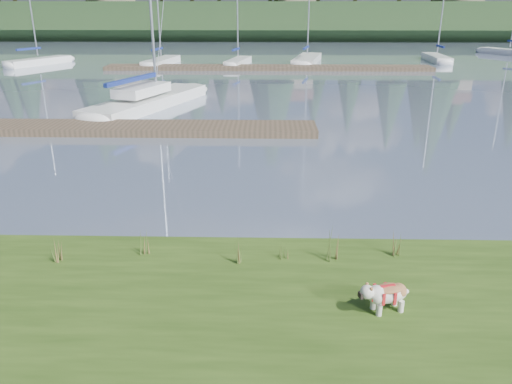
{
  "coord_description": "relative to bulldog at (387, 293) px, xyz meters",
  "views": [
    {
      "loc": [
        2.05,
        -10.86,
        4.89
      ],
      "look_at": [
        1.79,
        -0.5,
        0.98
      ],
      "focal_mm": 35.0,
      "sensor_mm": 36.0,
      "label": 1
    }
  ],
  "objects": [
    {
      "name": "weed_4",
      "position": [
        -1.56,
        1.66,
        -0.17
      ],
      "size": [
        0.17,
        0.14,
        0.35
      ],
      "color": "#475B23",
      "rests_on": "bank"
    },
    {
      "name": "weed_0",
      "position": [
        -4.25,
        1.74,
        -0.1
      ],
      "size": [
        0.17,
        0.14,
        0.5
      ],
      "color": "#475B23",
      "rests_on": "bank"
    },
    {
      "name": "mud_lip",
      "position": [
        -3.93,
        2.48,
        -0.59
      ],
      "size": [
        60.0,
        0.5,
        0.14
      ],
      "primitive_type": "cube",
      "color": "#33281C",
      "rests_on": "ground"
    },
    {
      "name": "ridge",
      "position": [
        -3.93,
        77.08,
        1.84
      ],
      "size": [
        200.0,
        20.0,
        5.0
      ],
      "primitive_type": "cube",
      "color": "#1C3218",
      "rests_on": "ground"
    },
    {
      "name": "weed_3",
      "position": [
        -5.81,
        1.47,
        -0.09
      ],
      "size": [
        0.17,
        0.14,
        0.53
      ],
      "color": "#475B23",
      "rests_on": "bank"
    },
    {
      "name": "weed_5",
      "position": [
        0.63,
        1.84,
        -0.1
      ],
      "size": [
        0.17,
        0.14,
        0.51
      ],
      "color": "#475B23",
      "rests_on": "bank"
    },
    {
      "name": "weed_1",
      "position": [
        -2.45,
        1.45,
        -0.07
      ],
      "size": [
        0.17,
        0.14,
        0.59
      ],
      "color": "#475B23",
      "rests_on": "bank"
    },
    {
      "name": "sailboat_bg_4",
      "position": [
        13.45,
        41.04,
        -0.34
      ],
      "size": [
        1.77,
        6.96,
        10.28
      ],
      "rotation": [
        0.0,
        0.0,
        1.51
      ],
      "color": "white",
      "rests_on": "ground"
    },
    {
      "name": "sailboat_bg_3",
      "position": [
        1.68,
        39.74,
        -0.34
      ],
      "size": [
        3.42,
        9.11,
        13.03
      ],
      "rotation": [
        0.0,
        0.0,
        1.38
      ],
      "color": "white",
      "rests_on": "ground"
    },
    {
      "name": "weed_2",
      "position": [
        -0.63,
        1.64,
        -0.01
      ],
      "size": [
        0.17,
        0.14,
        0.73
      ],
      "color": "#475B23",
      "rests_on": "bank"
    },
    {
      "name": "bulldog",
      "position": [
        0.0,
        0.0,
        0.0
      ],
      "size": [
        0.85,
        0.5,
        0.5
      ],
      "rotation": [
        0.0,
        0.0,
        3.44
      ],
      "color": "silver",
      "rests_on": "bank"
    },
    {
      "name": "dock_far",
      "position": [
        -1.93,
        34.08,
        -0.51
      ],
      "size": [
        26.0,
        2.2,
        0.3
      ],
      "primitive_type": "cube",
      "color": "#4C3D2C",
      "rests_on": "ground"
    },
    {
      "name": "sailboat_bg_2",
      "position": [
        -4.4,
        37.27,
        -0.33
      ],
      "size": [
        2.24,
        6.16,
        9.29
      ],
      "rotation": [
        0.0,
        0.0,
        1.39
      ],
      "color": "white",
      "rests_on": "ground"
    },
    {
      "name": "sailboat_bg_1",
      "position": [
        -11.01,
        37.53,
        -0.33
      ],
      "size": [
        2.36,
        7.26,
        10.74
      ],
      "rotation": [
        0.0,
        0.0,
        1.43
      ],
      "color": "white",
      "rests_on": "ground"
    },
    {
      "name": "sailboat_bg_0",
      "position": [
        -21.42,
        37.35,
        -0.34
      ],
      "size": [
        4.21,
        6.87,
        10.2
      ],
      "rotation": [
        0.0,
        0.0,
        1.13
      ],
      "color": "white",
      "rests_on": "ground"
    },
    {
      "name": "dock_near",
      "position": [
        -7.93,
        13.08,
        -0.51
      ],
      "size": [
        16.0,
        2.0,
        0.3
      ],
      "primitive_type": "cube",
      "color": "#4C3D2C",
      "rests_on": "ground"
    },
    {
      "name": "sailboat_main",
      "position": [
        -7.69,
        18.94,
        -0.25
      ],
      "size": [
        5.21,
        10.11,
        14.31
      ],
      "rotation": [
        0.0,
        0.0,
        1.23
      ],
      "color": "white",
      "rests_on": "ground"
    },
    {
      "name": "sailboat_bg_5",
      "position": [
        22.61,
        47.57,
        -0.34
      ],
      "size": [
        4.66,
        6.91,
        10.27
      ],
      "rotation": [
        0.0,
        0.0,
        2.07
      ],
      "color": "white",
      "rests_on": "ground"
    },
    {
      "name": "ground",
      "position": [
        -3.93,
        34.08,
        -0.66
      ],
      "size": [
        200.0,
        200.0,
        0.0
      ],
      "primitive_type": "plane",
      "color": "gray",
      "rests_on": "ground"
    }
  ]
}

